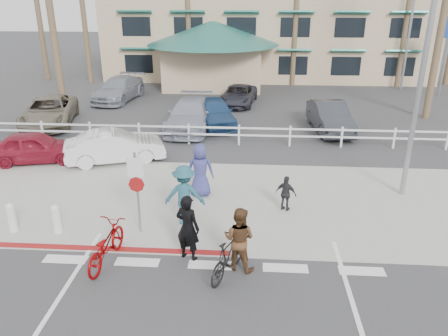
# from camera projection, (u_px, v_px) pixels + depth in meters

# --- Properties ---
(ground) EXTENTS (140.00, 140.00, 0.00)m
(ground) POSITION_uv_depth(u_px,v_px,m) (208.00, 279.00, 11.17)
(ground) COLOR #333335
(bike_path) EXTENTS (12.00, 16.00, 0.01)m
(bike_path) POSITION_uv_depth(u_px,v_px,m) (199.00, 336.00, 9.33)
(bike_path) COLOR #333335
(bike_path) RESTS_ON ground
(sidewalk_plaza) EXTENTS (22.00, 7.00, 0.01)m
(sidewalk_plaza) POSITION_uv_depth(u_px,v_px,m) (221.00, 201.00, 15.33)
(sidewalk_plaza) COLOR gray
(sidewalk_plaza) RESTS_ON ground
(cross_street) EXTENTS (40.00, 5.00, 0.01)m
(cross_street) POSITION_uv_depth(u_px,v_px,m) (228.00, 160.00, 19.02)
(cross_street) COLOR #333335
(cross_street) RESTS_ON ground
(parking_lot) EXTENTS (50.00, 16.00, 0.01)m
(parking_lot) POSITION_uv_depth(u_px,v_px,m) (237.00, 106.00, 27.80)
(parking_lot) COLOR #333335
(parking_lot) RESTS_ON ground
(curb_red) EXTENTS (7.00, 0.25, 0.02)m
(curb_red) POSITION_uv_depth(u_px,v_px,m) (108.00, 249.00, 12.47)
(curb_red) COLOR maroon
(curb_red) RESTS_ON ground
(rail_fence) EXTENTS (29.40, 0.16, 1.00)m
(rail_fence) POSITION_uv_depth(u_px,v_px,m) (241.00, 135.00, 20.65)
(rail_fence) COLOR silver
(rail_fence) RESTS_ON ground
(building) EXTENTS (28.00, 16.00, 11.30)m
(building) POSITION_uv_depth(u_px,v_px,m) (267.00, 5.00, 37.54)
(building) COLOR tan
(building) RESTS_ON ground
(sign_post) EXTENTS (0.50, 0.10, 2.90)m
(sign_post) POSITION_uv_depth(u_px,v_px,m) (137.00, 189.00, 12.80)
(sign_post) COLOR gray
(sign_post) RESTS_ON ground
(bollard_0) EXTENTS (0.26, 0.26, 0.95)m
(bollard_0) POSITION_uv_depth(u_px,v_px,m) (56.00, 219.00, 13.15)
(bollard_0) COLOR silver
(bollard_0) RESTS_ON ground
(bollard_1) EXTENTS (0.26, 0.26, 0.95)m
(bollard_1) POSITION_uv_depth(u_px,v_px,m) (12.00, 217.00, 13.23)
(bollard_1) COLOR silver
(bollard_1) RESTS_ON ground
(streetlight_0) EXTENTS (0.60, 2.00, 9.00)m
(streetlight_0) POSITION_uv_depth(u_px,v_px,m) (423.00, 69.00, 14.14)
(streetlight_0) COLOR gray
(streetlight_0) RESTS_ON ground
(streetlight_1) EXTENTS (0.60, 2.00, 9.50)m
(streetlight_1) POSITION_uv_depth(u_px,v_px,m) (411.00, 22.00, 30.79)
(streetlight_1) COLOR gray
(streetlight_1) RESTS_ON ground
(info_sign) EXTENTS (1.20, 0.16, 5.60)m
(info_sign) POSITION_uv_depth(u_px,v_px,m) (446.00, 55.00, 29.55)
(info_sign) COLOR navy
(info_sign) RESTS_ON ground
(palm_10) EXTENTS (4.00, 4.00, 12.00)m
(palm_10) POSITION_uv_depth(u_px,v_px,m) (50.00, 8.00, 23.39)
(palm_10) COLOR #16391C
(palm_10) RESTS_ON ground
(bike_red) EXTENTS (0.98, 2.16, 1.10)m
(bike_red) POSITION_uv_depth(u_px,v_px,m) (106.00, 245.00, 11.66)
(bike_red) COLOR #780203
(bike_red) RESTS_ON ground
(rider_red) EXTENTS (0.82, 0.69, 1.91)m
(rider_red) POSITION_uv_depth(u_px,v_px,m) (188.00, 228.00, 11.70)
(rider_red) COLOR black
(rider_red) RESTS_ON ground
(bike_black) EXTENTS (1.19, 1.86, 1.08)m
(bike_black) POSITION_uv_depth(u_px,v_px,m) (228.00, 257.00, 11.15)
(bike_black) COLOR black
(bike_black) RESTS_ON ground
(rider_black) EXTENTS (1.04, 0.92, 1.78)m
(rider_black) POSITION_uv_depth(u_px,v_px,m) (239.00, 239.00, 11.30)
(rider_black) COLOR #51331C
(rider_black) RESTS_ON ground
(pedestrian_a) EXTENTS (1.27, 0.75, 1.94)m
(pedestrian_a) POSITION_uv_depth(u_px,v_px,m) (184.00, 195.00, 13.54)
(pedestrian_a) COLOR #215262
(pedestrian_a) RESTS_ON ground
(pedestrian_child) EXTENTS (0.78, 0.58, 1.23)m
(pedestrian_child) POSITION_uv_depth(u_px,v_px,m) (286.00, 194.00, 14.45)
(pedestrian_child) COLOR #26272A
(pedestrian_child) RESTS_ON ground
(pedestrian_b) EXTENTS (0.98, 0.66, 1.95)m
(pedestrian_b) POSITION_uv_depth(u_px,v_px,m) (200.00, 170.00, 15.38)
(pedestrian_b) COLOR navy
(pedestrian_b) RESTS_ON ground
(car_white_sedan) EXTENTS (4.39, 2.78, 1.37)m
(car_white_sedan) POSITION_uv_depth(u_px,v_px,m) (115.00, 146.00, 18.60)
(car_white_sedan) COLOR silver
(car_white_sedan) RESTS_ON ground
(car_red_compact) EXTENTS (4.14, 2.39, 1.33)m
(car_red_compact) POSITION_uv_depth(u_px,v_px,m) (34.00, 147.00, 18.60)
(car_red_compact) COLOR maroon
(car_red_compact) RESTS_ON ground
(lot_car_0) EXTENTS (3.71, 5.83, 1.50)m
(lot_car_0) POSITION_uv_depth(u_px,v_px,m) (49.00, 111.00, 23.75)
(lot_car_0) COLOR #706756
(lot_car_0) RESTS_ON ground
(lot_car_1) EXTENTS (2.27, 5.34, 1.54)m
(lot_car_1) POSITION_uv_depth(u_px,v_px,m) (190.00, 115.00, 23.03)
(lot_car_1) COLOR #9095A6
(lot_car_1) RESTS_ON ground
(lot_car_2) EXTENTS (3.01, 4.73, 1.50)m
(lot_car_2) POSITION_uv_depth(u_px,v_px,m) (214.00, 112.00, 23.58)
(lot_car_2) COLOR navy
(lot_car_2) RESTS_ON ground
(lot_car_3) EXTENTS (2.03, 4.71, 1.51)m
(lot_car_3) POSITION_uv_depth(u_px,v_px,m) (330.00, 117.00, 22.67)
(lot_car_3) COLOR #2C2E35
(lot_car_3) RESTS_ON ground
(lot_car_4) EXTENTS (2.80, 5.44, 1.51)m
(lot_car_4) POSITION_uv_depth(u_px,v_px,m) (119.00, 89.00, 29.05)
(lot_car_4) COLOR gray
(lot_car_4) RESTS_ON ground
(lot_car_5) EXTENTS (2.55, 4.56, 1.21)m
(lot_car_5) POSITION_uv_depth(u_px,v_px,m) (238.00, 95.00, 28.04)
(lot_car_5) COLOR #2B2B36
(lot_car_5) RESTS_ON ground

